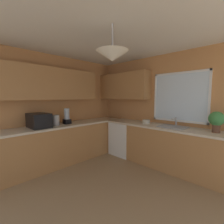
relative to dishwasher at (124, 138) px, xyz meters
The scene contains 11 objects.
ground_plane 1.97m from the dishwasher, 55.22° to the right, with size 9.09×9.09×0.00m, color #997A56.
room_shell 1.74m from the dishwasher, 77.65° to the right, with size 4.25×3.96×2.55m.
counter_run_left 1.71m from the dishwasher, 112.70° to the right, with size 0.65×3.57×0.89m.
counter_run_back 1.31m from the dishwasher, ahead, with size 3.34×0.65×0.89m.
dishwasher is the anchor object (origin of this frame).
microwave 2.12m from the dishwasher, 108.94° to the right, with size 0.48×0.36×0.29m, color black.
kettle 1.79m from the dishwasher, 112.19° to the right, with size 0.15×0.15×0.23m, color #B7B7BC.
sink_assembly 1.36m from the dishwasher, ahead, with size 0.53×0.40×0.19m.
potted_plant 2.14m from the dishwasher, ahead, with size 0.25×0.25×0.37m.
bowl 0.82m from the dishwasher, ahead, with size 0.18×0.18×0.09m, color beige.
blender_appliance 1.58m from the dishwasher, 117.04° to the right, with size 0.15×0.15×0.36m.
Camera 1 is at (1.54, -1.58, 1.51)m, focal length 25.31 mm.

